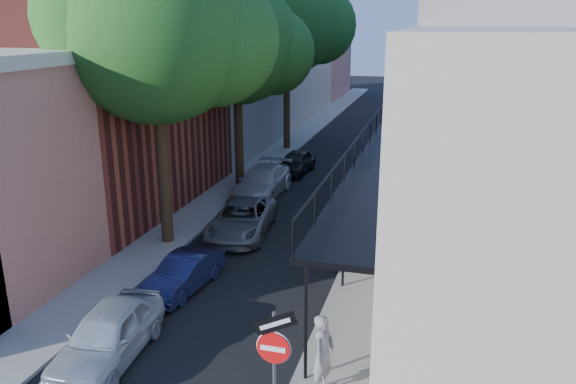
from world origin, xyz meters
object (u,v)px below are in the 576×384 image
Objects in this scene: sign_post at (274,353)px; parked_car_a at (108,335)px; oak_near at (169,29)px; parked_car_b at (184,273)px; parked_car_d at (262,182)px; parked_car_c at (242,219)px; pedestrian at (323,354)px; oak_mid at (246,45)px; oak_far at (295,19)px; parked_car_e at (296,162)px.

sign_post reaches higher than parked_car_a.
oak_near is 3.38× the size of parked_car_b.
sign_post is 16.69m from parked_car_d.
oak_near is 2.35× the size of parked_car_d.
oak_near is (-6.53, 9.29, 5.84)m from sign_post.
sign_post is 7.49m from parked_car_b.
parked_car_c is 10.39m from pedestrian.
oak_far is at bearing 89.59° from oak_mid.
oak_near reaches higher than parked_car_b.
oak_mid is 18.18m from pedestrian.
pedestrian is at bearing -65.17° from oak_mid.
oak_near reaches higher than parked_car_c.
parked_car_e is (0.50, 4.57, -0.08)m from parked_car_d.
parked_car_c is at bearing -80.51° from parked_car_d.
sign_post is 1.59× the size of pedestrian.
oak_mid is 7.33m from parked_car_e.
parked_car_c is 0.96× the size of parked_car_d.
parked_car_b is 1.80× the size of pedestrian.
oak_near is 17.01m from oak_far.
parked_car_e is (-0.29, 9.64, -0.02)m from parked_car_c.
oak_far reaches higher than oak_near.
sign_post is 0.74× the size of parked_car_a.
pedestrian is (7.21, -15.57, -6.00)m from oak_mid.
oak_near is at bearing -94.66° from parked_car_e.
parked_car_a is 2.14× the size of pedestrian.
parked_car_c is (1.95, -15.61, -7.61)m from oak_far.
parked_car_b is at bearing 83.40° from parked_car_a.
pedestrian is (5.98, -14.07, 0.35)m from parked_car_d.
parked_car_d is at bearing 39.27° from pedestrian.
parked_car_e is 1.97× the size of pedestrian.
sign_post is at bearing -69.14° from oak_mid.
oak_far is (-6.51, 26.30, 6.22)m from sign_post.
oak_near is 2.44× the size of parked_car_c.
parked_car_a is 0.83× the size of parked_car_d.
oak_far is 9.83m from parked_car_e.
parked_car_d is 4.60m from parked_car_e.
oak_far is at bearing 109.56° from parked_car_e.
parked_car_d is at bearing 92.83° from parked_car_c.
sign_post is at bearing -43.57° from parked_car_b.
oak_far is 2.96× the size of parked_car_a.
oak_mid is 9.12m from oak_far.
parked_car_a is (-4.82, 1.65, -1.35)m from sign_post.
parked_car_a is at bearing -83.58° from oak_mid.
oak_far is at bearing 103.91° from sign_post.
pedestrian reaches higher than parked_car_c.
parked_car_a is 1.19× the size of parked_car_b.
parked_car_e is at bearing 85.55° from parked_car_a.
sign_post is 5.27m from parked_car_a.
sign_post is at bearing -76.09° from oak_far.
parked_car_b is (1.83, -20.64, -7.70)m from oak_far.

